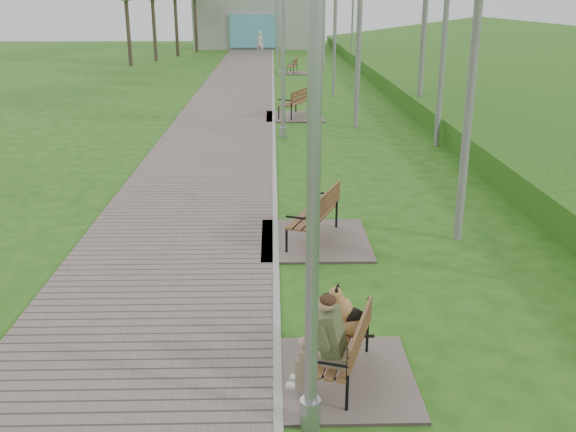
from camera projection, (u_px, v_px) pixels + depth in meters
ground at (278, 413)px, 6.77m from camera, size 120.00×120.00×0.00m
walkway at (232, 100)px, 27.05m from camera, size 3.50×67.00×0.04m
kerb at (273, 100)px, 27.09m from camera, size 0.10×67.00×0.05m
embankment at (570, 105)px, 25.95m from camera, size 14.00×70.00×1.60m
building_north at (255, 24)px, 54.29m from camera, size 10.00×5.20×4.00m
bench_main at (339, 352)px, 7.21m from camera, size 1.58×1.76×1.38m
bench_second at (313, 229)px, 11.45m from camera, size 1.91×2.13×1.18m
bench_third at (294, 111)px, 23.29m from camera, size 2.06×2.29×1.26m
bench_far at (292, 70)px, 36.59m from camera, size 1.65×1.83×1.01m
lamp_post_near at (313, 182)px, 5.70m from camera, size 0.22×0.22×5.57m
lamp_post_second at (283, 50)px, 19.12m from camera, size 0.22×0.22×5.65m
lamp_post_third at (278, 30)px, 39.58m from camera, size 0.18×0.18×4.71m
lamp_post_far at (276, 16)px, 49.49m from camera, size 0.23×0.23×5.92m
pedestrian_near at (260, 43)px, 48.19m from camera, size 0.70×0.54×1.72m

